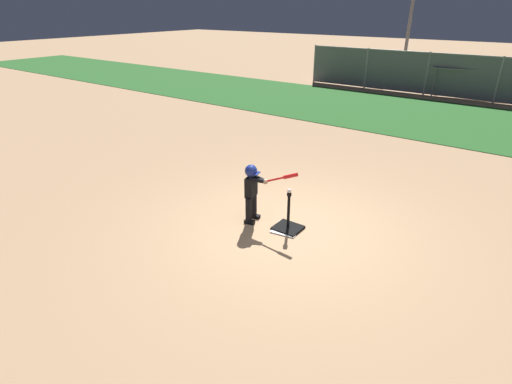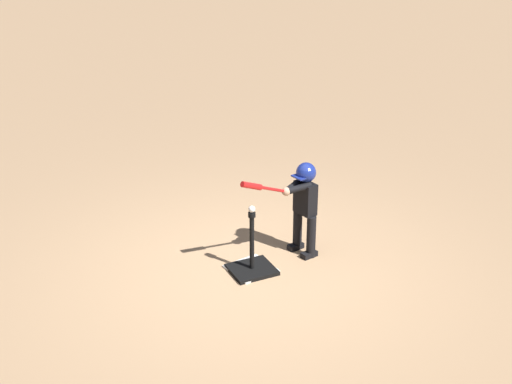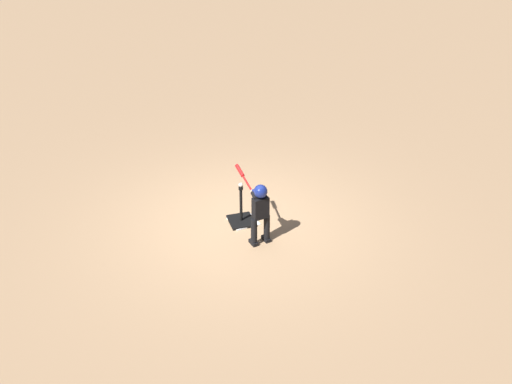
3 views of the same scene
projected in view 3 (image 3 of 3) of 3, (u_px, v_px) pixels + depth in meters
ground_plane at (241, 222)px, 10.18m from camera, size 90.00×90.00×0.00m
home_plate at (243, 221)px, 10.17m from camera, size 0.51×0.51×0.02m
batting_tee at (241, 218)px, 10.13m from camera, size 0.46×0.41×0.68m
batter_child at (259, 206)px, 9.33m from camera, size 0.93×0.36×1.06m
baseball at (241, 185)px, 9.82m from camera, size 0.07×0.07×0.07m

